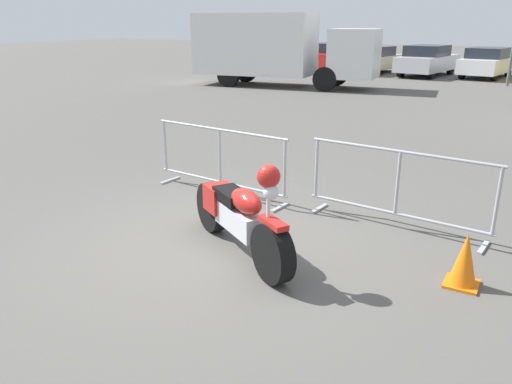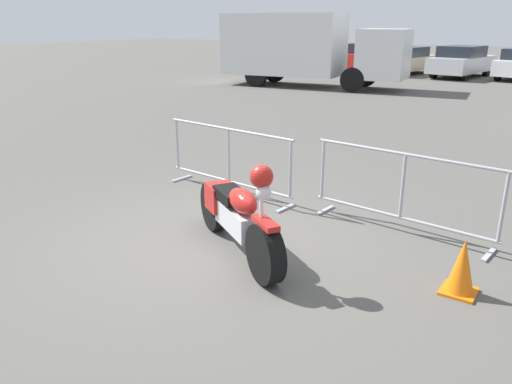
% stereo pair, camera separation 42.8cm
% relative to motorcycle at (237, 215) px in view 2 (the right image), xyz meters
% --- Properties ---
extents(ground_plane, '(120.00, 120.00, 0.00)m').
position_rel_motorcycle_xyz_m(ground_plane, '(-0.40, 0.05, -0.48)').
color(ground_plane, '#54514C').
extents(motorcycle, '(1.99, 1.34, 1.27)m').
position_rel_motorcycle_xyz_m(motorcycle, '(0.00, 0.00, 0.00)').
color(motorcycle, black).
rests_on(motorcycle, ground).
extents(crowd_barrier_near, '(2.51, 0.68, 1.07)m').
position_rel_motorcycle_xyz_m(crowd_barrier_near, '(-1.40, 1.70, 0.08)').
color(crowd_barrier_near, '#9EA0A5').
rests_on(crowd_barrier_near, ground).
extents(crowd_barrier_far, '(2.51, 0.68, 1.07)m').
position_rel_motorcycle_xyz_m(crowd_barrier_far, '(1.40, 1.70, 0.08)').
color(crowd_barrier_far, '#9EA0A5').
rests_on(crowd_barrier_far, ground).
extents(box_truck, '(7.93, 3.28, 2.98)m').
position_rel_motorcycle_xyz_m(box_truck, '(-7.33, 14.86, 1.15)').
color(box_truck, white).
rests_on(box_truck, ground).
extents(parked_car_blue, '(2.26, 4.34, 1.41)m').
position_rel_motorcycle_xyz_m(parked_car_blue, '(-10.85, 22.91, 0.23)').
color(parked_car_blue, '#284799').
rests_on(parked_car_blue, ground).
extents(parked_car_red, '(2.42, 4.66, 1.51)m').
position_rel_motorcycle_xyz_m(parked_car_red, '(-8.08, 23.19, 0.28)').
color(parked_car_red, '#B21E19').
rests_on(parked_car_red, ground).
extents(parked_car_tan, '(2.26, 4.34, 1.41)m').
position_rel_motorcycle_xyz_m(parked_car_tan, '(-5.32, 22.63, 0.23)').
color(parked_car_tan, tan).
rests_on(parked_car_tan, ground).
extents(parked_car_silver, '(2.45, 4.71, 1.53)m').
position_rel_motorcycle_xyz_m(parked_car_silver, '(-2.56, 22.52, 0.29)').
color(parked_car_silver, '#B7BABF').
rests_on(parked_car_silver, ground).
extents(traffic_cone, '(0.34, 0.34, 0.59)m').
position_rel_motorcycle_xyz_m(traffic_cone, '(2.44, 0.49, -0.19)').
color(traffic_cone, orange).
rests_on(traffic_cone, ground).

